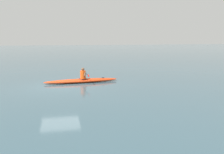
{
  "coord_description": "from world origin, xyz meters",
  "views": [
    {
      "loc": [
        -0.15,
        15.09,
        3.17
      ],
      "look_at": [
        -2.45,
        4.7,
        1.34
      ],
      "focal_mm": 37.37,
      "sensor_mm": 36.0,
      "label": 1
    }
  ],
  "objects": [
    {
      "name": "kayaker",
      "position": [
        -1.67,
        -1.1,
        0.61
      ],
      "size": [
        0.5,
        2.41,
        0.79
      ],
      "color": "#E04C14",
      "rests_on": "kayak"
    },
    {
      "name": "ground_plane",
      "position": [
        0.0,
        0.0,
        0.0
      ],
      "size": [
        160.0,
        160.0,
        0.0
      ],
      "primitive_type": "plane",
      "color": "#334C56"
    },
    {
      "name": "kayak",
      "position": [
        -1.54,
        -1.09,
        0.14
      ],
      "size": [
        5.23,
        1.08,
        0.28
      ],
      "color": "red",
      "rests_on": "ground"
    }
  ]
}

